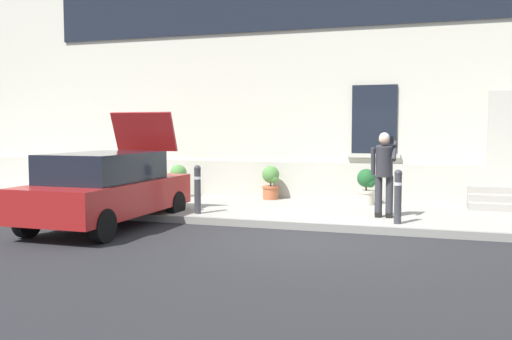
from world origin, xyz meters
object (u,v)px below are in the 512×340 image
at_px(bollard_near_person, 398,195).
at_px(planter_terracotta, 271,182).
at_px(planter_cream, 366,186).
at_px(person_on_phone, 384,169).
at_px(planter_charcoal, 179,180).
at_px(bollard_far_left, 198,187).
at_px(hatchback_car_red, 107,188).

distance_m(bollard_near_person, planter_terracotta, 4.41).
bearing_deg(planter_cream, planter_terracotta, 173.11).
xyz_separation_m(person_on_phone, planter_charcoal, (-5.52, 1.88, -0.54)).
height_order(bollard_near_person, person_on_phone, person_on_phone).
height_order(bollard_far_left, planter_terracotta, bollard_far_left).
relative_size(person_on_phone, planter_charcoal, 2.03).
bearing_deg(bollard_near_person, person_on_phone, 116.38).
xyz_separation_m(bollard_far_left, planter_charcoal, (-1.67, 2.54, -0.11)).
distance_m(hatchback_car_red, planter_charcoal, 3.86).
relative_size(hatchback_car_red, bollard_far_left, 3.90).
bearing_deg(hatchback_car_red, planter_terracotta, 62.21).
bearing_deg(bollard_far_left, bollard_near_person, 0.00).
height_order(hatchback_car_red, planter_cream, hatchback_car_red).
height_order(bollard_far_left, person_on_phone, person_on_phone).
height_order(planter_charcoal, planter_terracotta, same).
relative_size(bollard_near_person, planter_cream, 1.22).
relative_size(hatchback_car_red, planter_terracotta, 4.74).
height_order(hatchback_car_red, bollard_near_person, hatchback_car_red).
bearing_deg(planter_cream, bollard_near_person, -70.48).
height_order(bollard_near_person, bollard_far_left, same).
bearing_deg(planter_cream, person_on_phone, -73.03).
bearing_deg(planter_charcoal, planter_cream, 0.02).
height_order(bollard_near_person, planter_terracotta, bollard_near_person).
bearing_deg(bollard_near_person, planter_terracotta, 139.93).
relative_size(bollard_near_person, planter_terracotta, 1.22).
relative_size(hatchback_car_red, bollard_near_person, 3.90).
xyz_separation_m(hatchback_car_red, planter_cream, (4.65, 3.84, -0.19)).
bearing_deg(person_on_phone, bollard_far_left, -159.52).
relative_size(hatchback_car_red, person_on_phone, 2.34).
height_order(bollard_near_person, planter_cream, bollard_near_person).
relative_size(bollard_far_left, planter_cream, 1.22).
distance_m(hatchback_car_red, planter_terracotta, 4.69).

